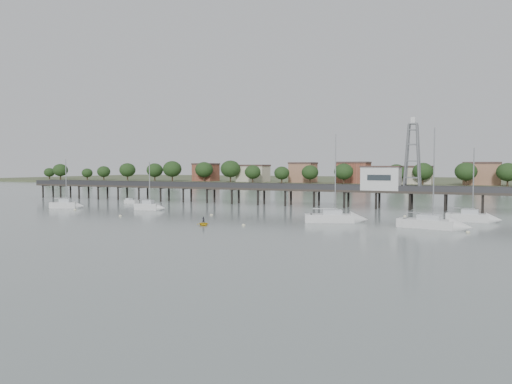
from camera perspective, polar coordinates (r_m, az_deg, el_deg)
ground_plane at (r=67.58m, az=-17.56°, el=-5.03°), size 500.00×500.00×0.00m
pier at (r=118.67m, az=2.13°, el=0.35°), size 150.00×5.00×5.50m
pier_building at (r=111.56m, az=14.11°, el=1.57°), size 8.40×5.40×5.30m
lattice_tower at (r=110.58m, az=17.46°, el=3.81°), size 3.20×3.20×15.50m
sailboat_e at (r=90.46m, az=24.01°, el=-2.74°), size 7.94×2.82×12.93m
sailboat_d at (r=78.34m, az=20.42°, el=-3.53°), size 10.03×4.50×15.86m
sailboat_c at (r=83.56m, az=9.80°, el=-2.98°), size 9.73×5.91×15.37m
sailboat_b at (r=107.21m, az=-11.81°, el=-1.68°), size 6.45×2.39×10.62m
sailboat_a at (r=116.97m, az=-20.57°, el=-1.42°), size 6.86×4.61×11.18m
white_tender at (r=127.20m, az=-14.08°, el=-1.07°), size 3.85×1.98×1.44m
yellow_dinghy at (r=78.70m, az=-6.03°, el=-3.79°), size 1.97×1.60×2.79m
dinghy_occupant at (r=78.70m, az=-6.03°, el=-3.79°), size 0.58×1.14×0.26m
mooring_buoys at (r=86.42m, az=0.98°, el=-3.11°), size 76.69×25.02×0.39m
far_shore at (r=292.85m, az=15.59°, el=1.26°), size 500.00×170.00×10.40m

